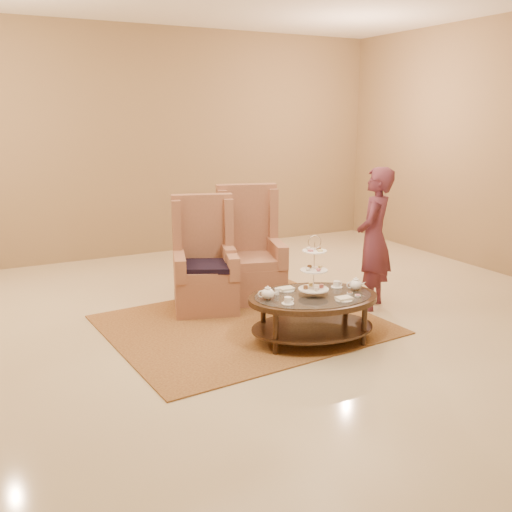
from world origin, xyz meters
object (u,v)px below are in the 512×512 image
armchair_left (205,271)px  person (374,239)px  tea_table (313,304)px  armchair_right (250,261)px

armchair_left → person: (1.72, -0.88, 0.38)m
tea_table → person: 1.37m
armchair_left → armchair_right: bearing=28.3°
armchair_left → person: size_ratio=0.80×
tea_table → armchair_right: size_ratio=1.07×
armchair_left → person: 1.97m
tea_table → armchair_left: (-0.55, 1.44, 0.05)m
armchair_right → tea_table: bearing=-77.6°
tea_table → armchair_left: bearing=124.4°
tea_table → armchair_right: armchair_right is taller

